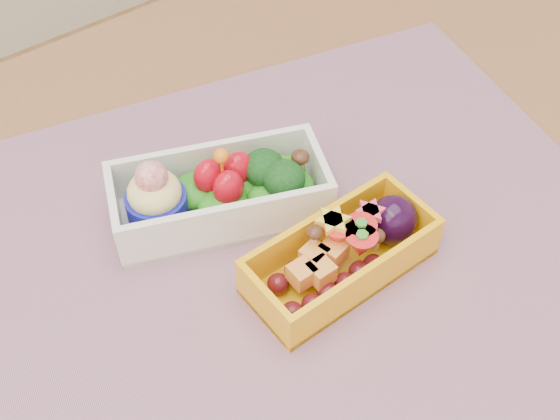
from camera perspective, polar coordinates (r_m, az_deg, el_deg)
table at (r=0.66m, az=1.92°, el=-9.32°), size 1.20×0.80×0.75m
placemat at (r=0.58m, az=-0.29°, el=-3.12°), size 0.66×0.57×0.00m
bento_white at (r=0.59m, az=-4.97°, el=1.34°), size 0.19×0.14×0.07m
bento_yellow at (r=0.55m, az=5.24°, el=-3.49°), size 0.15×0.07×0.05m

